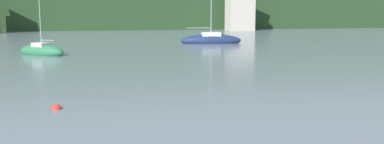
{
  "coord_description": "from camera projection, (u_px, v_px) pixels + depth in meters",
  "views": [
    {
      "loc": [
        -4.61,
        32.24,
        4.32
      ],
      "look_at": [
        0.0,
        53.41,
        1.18
      ],
      "focal_mm": 39.77,
      "sensor_mm": 36.0,
      "label": 1
    }
  ],
  "objects": [
    {
      "name": "shore_building_eastcentral",
      "position": [
        240.0,
        8.0,
        91.42
      ],
      "size": [
        5.72,
        4.66,
        9.88
      ],
      "color": "beige",
      "rests_on": "ground_plane"
    },
    {
      "name": "sailboat_far_1",
      "position": [
        42.0,
        51.0,
        41.61
      ],
      "size": [
        5.37,
        4.8,
        7.2
      ],
      "rotation": [
        0.0,
        0.0,
        2.47
      ],
      "color": "#2D754C",
      "rests_on": "ground_plane"
    },
    {
      "name": "wooded_hillside",
      "position": [
        21.0,
        1.0,
        125.58
      ],
      "size": [
        352.0,
        71.47,
        39.82
      ],
      "color": "#264223",
      "rests_on": "ground_plane"
    },
    {
      "name": "mooring_buoy_near",
      "position": [
        57.0,
        109.0,
        18.78
      ],
      "size": [
        0.44,
        0.44,
        0.44
      ],
      "primitive_type": "sphere",
      "color": "red",
      "rests_on": "ground_plane"
    },
    {
      "name": "sailboat_far_6",
      "position": [
        211.0,
        40.0,
        56.14
      ],
      "size": [
        8.25,
        2.94,
        11.32
      ],
      "rotation": [
        0.0,
        0.0,
        6.19
      ],
      "color": "navy",
      "rests_on": "ground_plane"
    }
  ]
}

